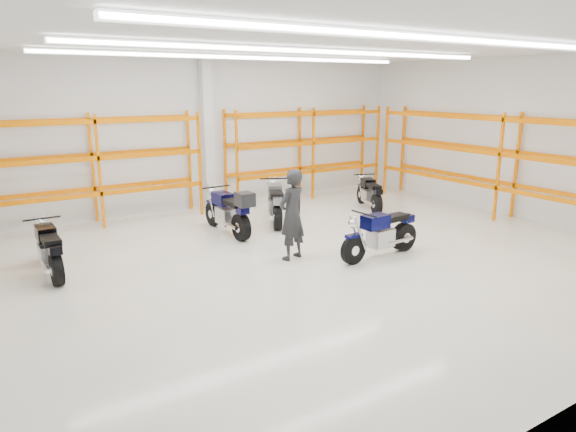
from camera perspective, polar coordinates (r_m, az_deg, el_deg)
ground at (r=11.39m, az=3.39°, el=-4.69°), size 14.00×14.00×0.00m
room_shell at (r=10.80m, az=3.57°, el=12.04°), size 14.02×12.02×4.51m
motorcycle_main at (r=11.54m, az=10.54°, el=-2.00°), size 2.22×0.74×1.09m
motorcycle_back_a at (r=11.29m, az=-24.98°, el=-3.58°), size 0.71×2.15×1.06m
motorcycle_back_b at (r=13.05m, az=-6.51°, el=0.43°), size 0.77×2.41×1.24m
motorcycle_back_c at (r=14.12m, az=-1.42°, el=1.35°), size 1.21×2.17×1.15m
motorcycle_back_d at (r=15.92m, az=9.07°, el=2.42°), size 0.99×1.95×1.01m
standing_man at (r=11.07m, az=0.44°, el=0.14°), size 0.84×0.68×1.99m
structural_column at (r=15.93m, az=-8.93°, el=8.90°), size 0.32×0.32×4.50m
pallet_racking_back_left at (r=14.63m, az=-20.65°, el=5.86°), size 5.67×0.87×3.00m
pallet_racking_back_right at (r=17.32m, az=2.05°, el=7.94°), size 5.67×0.87×3.00m
pallet_racking_side at (r=15.60m, az=23.34°, el=6.19°), size 0.87×9.07×3.00m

